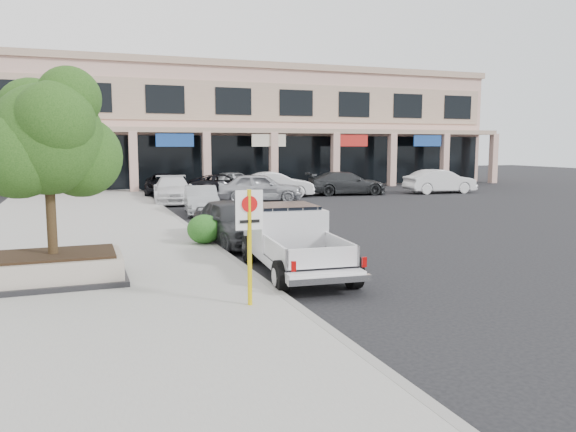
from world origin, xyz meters
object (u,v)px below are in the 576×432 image
Objects in this scene: pickup_truck at (295,241)px; curb_car_d at (164,185)px; planter_tree at (54,140)px; curb_car_a at (234,222)px; lot_car_e at (236,180)px; lot_car_a at (260,187)px; lot_car_c at (346,183)px; lot_car_f at (440,181)px; curb_car_b at (201,200)px; planter at (54,268)px; curb_car_c at (173,190)px; no_parking_sign at (249,231)px; lot_car_d at (224,185)px; lot_car_b at (276,185)px.

pickup_truck is 1.05× the size of curb_car_d.
planter_tree is 6.24m from pickup_truck.
lot_car_e is (5.92, 21.61, -0.06)m from curb_car_a.
lot_car_a is (4.69, -5.83, 0.12)m from curb_car_d.
planter_tree reaches higher than curb_car_d.
lot_car_c is 1.07× the size of lot_car_f.
lot_car_e is at bearing 82.87° from pickup_truck.
planter_tree reaches higher than curb_car_b.
pickup_truck reaches higher than curb_car_b.
lot_car_e is (11.32, 25.75, 0.23)m from planter.
curb_car_b is at bearing 64.44° from planter_tree.
lot_car_a is at bearing 53.89° from curb_car_b.
curb_car_c is 4.62m from curb_car_d.
no_parking_sign is 0.56× the size of lot_car_e.
lot_car_f reaches higher than curb_car_d.
planter is at bearing 179.38° from pickup_truck.
planter_tree reaches higher than curb_car_a.
curb_car_c is 18.12m from lot_car_f.
lot_car_a is at bearing 79.96° from pickup_truck.
lot_car_d is at bearing 85.30° from pickup_truck.
lot_car_d is at bearing 147.75° from lot_car_e.
curb_car_b is 0.86× the size of lot_car_b.
lot_car_f is (14.15, -3.80, 0.12)m from lot_car_d.
planter_tree is 24.15m from lot_car_d.
no_parking_sign is 0.45× the size of curb_car_d.
lot_car_e reaches higher than curb_car_b.
planter_tree is 19.19m from curb_car_c.
pickup_truck reaches higher than curb_car_a.
no_parking_sign is at bearing -44.56° from planter_tree.
lot_car_e is at bearing 51.67° from lot_car_c.
curb_car_a is 13.95m from lot_car_a.
curb_car_c is 1.26× the size of lot_car_e.
lot_car_c reaches higher than planter.
pickup_truck is at bearing 162.08° from lot_car_e.
curb_car_c is (5.48, 18.20, -2.66)m from planter_tree.
planter_tree is 29.95m from lot_car_f.
lot_car_b is (6.55, -3.27, 0.07)m from curb_car_d.
lot_car_c reaches higher than curb_car_c.
planter_tree is at bearing 150.37° from lot_car_e.
lot_car_b is at bearing 96.05° from lot_car_c.
curb_car_a is 18.55m from lot_car_d.
curb_car_b is 9.57m from lot_car_b.
curb_car_c reaches higher than lot_car_d.
lot_car_a is 1.03× the size of lot_car_b.
lot_car_f is at bearing -126.61° from lot_car_e.
curb_car_c is at bearing -84.45° from curb_car_d.
pickup_truck is 1.11× the size of lot_car_f.
planter_tree is at bearing 158.78° from lot_car_d.
lot_car_c is at bearing 46.68° from curb_car_a.
pickup_truck reaches higher than planter.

